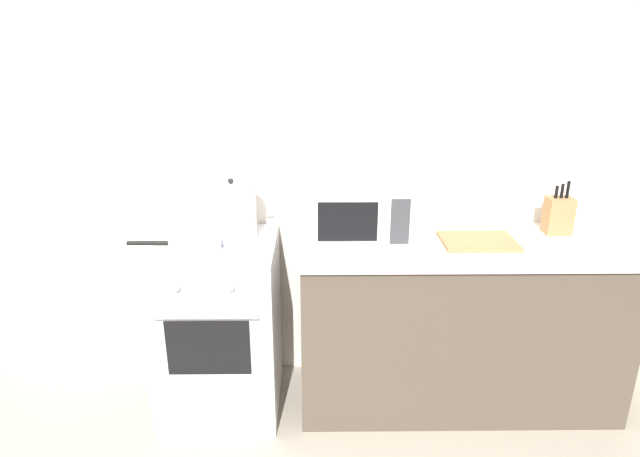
{
  "coord_description": "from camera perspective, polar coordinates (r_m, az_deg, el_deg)",
  "views": [
    {
      "loc": [
        0.15,
        -1.89,
        1.89
      ],
      "look_at": [
        0.17,
        0.6,
        1.0
      ],
      "focal_mm": 30.45,
      "sensor_mm": 36.0,
      "label": 1
    }
  ],
  "objects": [
    {
      "name": "back_wall",
      "position": [
        2.93,
        2.43,
        7.06
      ],
      "size": [
        4.4,
        0.1,
        2.5
      ],
      "primitive_type": "cube",
      "color": "silver",
      "rests_on": "ground_plane"
    },
    {
      "name": "lower_cabinet_right",
      "position": [
        3.0,
        14.27,
        -9.95
      ],
      "size": [
        1.64,
        0.56,
        0.88
      ],
      "primitive_type": "cube",
      "color": "#4C4238",
      "rests_on": "ground_plane"
    },
    {
      "name": "countertop_right",
      "position": [
        2.8,
        15.05,
        -1.73
      ],
      "size": [
        1.7,
        0.6,
        0.04
      ],
      "primitive_type": "cube",
      "color": "beige",
      "rests_on": "lower_cabinet_right"
    },
    {
      "name": "stove",
      "position": [
        2.91,
        -10.49,
        -10.08
      ],
      "size": [
        0.6,
        0.64,
        0.92
      ],
      "color": "silver",
      "rests_on": "ground_plane"
    },
    {
      "name": "stock_pot",
      "position": [
        2.73,
        -9.18,
        1.78
      ],
      "size": [
        0.33,
        0.24,
        0.31
      ],
      "color": "silver",
      "rests_on": "stove"
    },
    {
      "name": "frying_pan",
      "position": [
        2.66,
        -13.12,
        -1.68
      ],
      "size": [
        0.45,
        0.25,
        0.05
      ],
      "color": "silver",
      "rests_on": "stove"
    },
    {
      "name": "microwave",
      "position": [
        2.7,
        3.97,
        1.97
      ],
      "size": [
        0.5,
        0.37,
        0.3
      ],
      "color": "white",
      "rests_on": "countertop_right"
    },
    {
      "name": "cutting_board",
      "position": [
        2.79,
        16.28,
        -1.3
      ],
      "size": [
        0.36,
        0.26,
        0.02
      ],
      "primitive_type": "cube",
      "color": "#997047",
      "rests_on": "countertop_right"
    },
    {
      "name": "knife_block",
      "position": [
        3.04,
        23.76,
        1.3
      ],
      "size": [
        0.13,
        0.1,
        0.28
      ],
      "color": "#997047",
      "rests_on": "countertop_right"
    }
  ]
}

